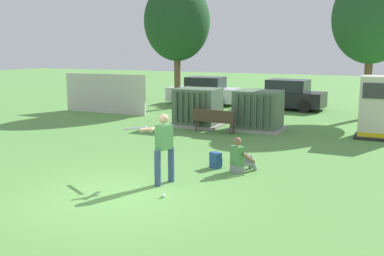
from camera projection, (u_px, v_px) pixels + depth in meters
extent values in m
plane|color=#5B9947|center=(119.00, 196.00, 9.99)|extent=(96.00, 96.00, 0.00)
cube|color=beige|center=(105.00, 94.00, 22.47)|extent=(4.80, 0.12, 2.00)
cube|color=#9E9B93|center=(198.00, 125.00, 18.88)|extent=(2.10, 1.70, 0.12)
cube|color=#567056|center=(198.00, 106.00, 18.74)|extent=(1.80, 1.40, 1.50)
cube|color=#495F49|center=(177.00, 107.00, 18.32)|extent=(0.06, 0.12, 1.27)
cube|color=#495F49|center=(182.00, 107.00, 18.22)|extent=(0.06, 0.12, 1.27)
cube|color=#495F49|center=(188.00, 108.00, 18.11)|extent=(0.06, 0.12, 1.27)
cube|color=#495F49|center=(193.00, 108.00, 18.01)|extent=(0.06, 0.12, 1.27)
cube|color=#495F49|center=(199.00, 109.00, 17.90)|extent=(0.06, 0.12, 1.27)
cube|color=#495F49|center=(205.00, 109.00, 17.80)|extent=(0.06, 0.12, 1.27)
cube|color=#9E9B93|center=(258.00, 129.00, 17.94)|extent=(2.10, 1.70, 0.12)
cube|color=#567056|center=(258.00, 109.00, 17.79)|extent=(1.80, 1.40, 1.50)
cube|color=#495F49|center=(237.00, 110.00, 17.38)|extent=(0.06, 0.12, 1.27)
cube|color=#495F49|center=(243.00, 111.00, 17.27)|extent=(0.06, 0.12, 1.27)
cube|color=#495F49|center=(250.00, 111.00, 17.17)|extent=(0.06, 0.12, 1.27)
cube|color=#495F49|center=(256.00, 112.00, 17.06)|extent=(0.06, 0.12, 1.27)
cube|color=#495F49|center=(262.00, 112.00, 16.96)|extent=(0.06, 0.12, 1.27)
cube|color=#495F49|center=(269.00, 112.00, 16.85)|extent=(0.06, 0.12, 1.27)
cube|color=#262626|center=(378.00, 137.00, 16.36)|extent=(1.60, 1.40, 0.10)
cube|color=beige|center=(380.00, 106.00, 16.16)|extent=(1.40, 1.20, 2.20)
cube|color=#383838|center=(381.00, 91.00, 15.49)|extent=(1.19, 0.04, 0.55)
cube|color=yellow|center=(377.00, 136.00, 15.78)|extent=(1.33, 0.04, 0.16)
cube|color=#4C3828|center=(215.00, 121.00, 17.41)|extent=(1.83, 0.56, 0.05)
cube|color=#4C3828|center=(213.00, 116.00, 17.21)|extent=(1.80, 0.21, 0.44)
cylinder|color=#4C3828|center=(200.00, 125.00, 17.95)|extent=(0.06, 0.06, 0.42)
cylinder|color=#4C3828|center=(234.00, 128.00, 17.20)|extent=(0.06, 0.06, 0.42)
cylinder|color=#4C3828|center=(196.00, 126.00, 17.71)|extent=(0.06, 0.06, 0.42)
cylinder|color=#4C3828|center=(231.00, 129.00, 16.96)|extent=(0.06, 0.06, 0.42)
cylinder|color=#384C75|center=(158.00, 168.00, 10.61)|extent=(0.16, 0.16, 0.88)
cylinder|color=#384C75|center=(171.00, 165.00, 10.97)|extent=(0.16, 0.16, 0.88)
cube|color=#4C8C4C|center=(164.00, 137.00, 10.65)|extent=(0.34, 0.45, 0.60)
sphere|color=tan|center=(164.00, 119.00, 10.57)|extent=(0.23, 0.23, 0.23)
cylinder|color=tan|center=(150.00, 129.00, 10.79)|extent=(0.38, 0.50, 0.09)
cylinder|color=tan|center=(156.00, 128.00, 10.93)|extent=(0.13, 0.55, 0.09)
cylinder|color=#B2B2B7|center=(134.00, 128.00, 11.30)|extent=(0.84, 0.28, 0.21)
sphere|color=#B2B2B7|center=(146.00, 128.00, 11.02)|extent=(0.08, 0.08, 0.08)
sphere|color=white|center=(163.00, 196.00, 9.86)|extent=(0.09, 0.09, 0.09)
cube|color=gray|center=(237.00, 168.00, 11.86)|extent=(0.42, 0.40, 0.20)
cube|color=#4C8C4C|center=(237.00, 156.00, 11.80)|extent=(0.42, 0.39, 0.52)
sphere|color=brown|center=(237.00, 141.00, 11.73)|extent=(0.22, 0.22, 0.22)
cylinder|color=gray|center=(242.00, 162.00, 12.03)|extent=(0.37, 0.44, 0.13)
cylinder|color=gray|center=(248.00, 161.00, 12.14)|extent=(0.27, 0.31, 0.46)
cylinder|color=gray|center=(246.00, 164.00, 11.86)|extent=(0.37, 0.44, 0.13)
cylinder|color=gray|center=(253.00, 163.00, 11.97)|extent=(0.27, 0.31, 0.46)
cylinder|color=brown|center=(239.00, 154.00, 12.11)|extent=(0.31, 0.38, 0.32)
cylinder|color=brown|center=(249.00, 158.00, 11.71)|extent=(0.31, 0.38, 0.32)
cube|color=#264C8C|center=(215.00, 160.00, 12.27)|extent=(0.38, 0.34, 0.44)
cube|color=navy|center=(219.00, 162.00, 12.35)|extent=(0.22, 0.17, 0.22)
cylinder|color=brown|center=(177.00, 82.00, 24.30)|extent=(0.36, 0.36, 2.91)
ellipsoid|color=#1E4723|center=(177.00, 21.00, 23.71)|extent=(3.58, 3.58, 4.25)
cylinder|color=brown|center=(367.00, 88.00, 20.54)|extent=(0.36, 0.36, 2.89)
ellipsoid|color=#235128|center=(372.00, 17.00, 19.96)|extent=(3.56, 3.56, 4.23)
cube|color=silver|center=(203.00, 94.00, 26.09)|extent=(4.24, 1.81, 0.80)
cube|color=#262B33|center=(206.00, 82.00, 25.90)|extent=(2.14, 1.61, 0.64)
cylinder|color=black|center=(177.00, 99.00, 25.88)|extent=(0.65, 0.24, 0.64)
cylinder|color=black|center=(189.00, 96.00, 27.41)|extent=(0.65, 0.24, 0.64)
cylinder|color=black|center=(219.00, 101.00, 24.86)|extent=(0.65, 0.24, 0.64)
cylinder|color=black|center=(228.00, 98.00, 26.40)|extent=(0.65, 0.24, 0.64)
cube|color=black|center=(285.00, 99.00, 23.95)|extent=(4.31, 2.00, 0.80)
cube|color=#262B33|center=(288.00, 85.00, 23.75)|extent=(2.21, 1.71, 0.64)
cylinder|color=black|center=(257.00, 104.00, 23.89)|extent=(0.65, 0.27, 0.64)
cylinder|color=black|center=(267.00, 100.00, 25.35)|extent=(0.65, 0.27, 0.64)
cylinder|color=black|center=(304.00, 107.00, 22.65)|extent=(0.65, 0.27, 0.64)
cylinder|color=black|center=(312.00, 103.00, 24.11)|extent=(0.65, 0.27, 0.64)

